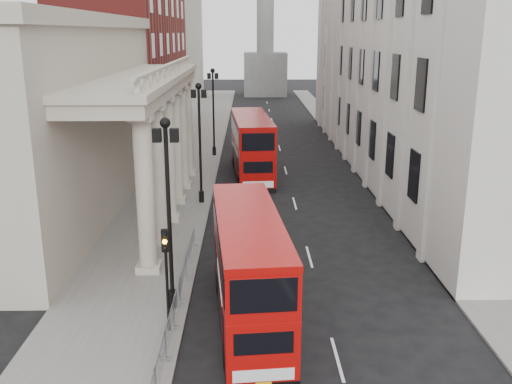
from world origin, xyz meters
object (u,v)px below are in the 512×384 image
at_px(pedestrian_a, 143,201).
at_px(bus_far, 252,145).
at_px(lamp_post_north, 213,106).
at_px(lamp_post_mid, 200,135).
at_px(pedestrian_b, 148,200).
at_px(pedestrian_c, 168,193).
at_px(monument_column, 265,8).
at_px(bus_near, 249,266).
at_px(lamp_post_south, 168,202).
at_px(traffic_light, 166,262).

bearing_deg(pedestrian_a, bus_far, 32.88).
distance_m(lamp_post_north, pedestrian_a, 19.17).
relative_size(lamp_post_mid, pedestrian_b, 4.52).
bearing_deg(bus_far, pedestrian_c, -129.07).
bearing_deg(monument_column, lamp_post_mid, -95.24).
relative_size(lamp_post_mid, bus_far, 0.71).
bearing_deg(bus_far, lamp_post_north, 110.55).
height_order(monument_column, pedestrian_c, monument_column).
xyz_separation_m(bus_far, pedestrian_a, (-7.30, -10.65, -1.70)).
distance_m(monument_column, lamp_post_mid, 73.14).
relative_size(monument_column, pedestrian_b, 29.43).
xyz_separation_m(bus_near, bus_far, (0.28, 25.06, 0.25)).
xyz_separation_m(lamp_post_south, pedestrian_b, (-3.30, 13.41, -3.87)).
relative_size(bus_far, pedestrian_b, 6.41).
relative_size(lamp_post_south, pedestrian_b, 4.52).
bearing_deg(lamp_post_south, pedestrian_b, 103.82).
bearing_deg(pedestrian_a, lamp_post_mid, 10.08).
height_order(lamp_post_mid, bus_far, lamp_post_mid).
distance_m(pedestrian_a, pedestrian_b, 0.47).
height_order(monument_column, bus_far, monument_column).
xyz_separation_m(pedestrian_a, pedestrian_b, (0.40, -0.21, 0.12)).
height_order(bus_near, bus_far, bus_far).
bearing_deg(lamp_post_mid, traffic_light, -89.68).
height_order(lamp_post_north, traffic_light, lamp_post_north).
relative_size(lamp_post_south, bus_far, 0.71).
bearing_deg(traffic_light, monument_column, 85.87).
bearing_deg(pedestrian_a, monument_column, 59.43).
bearing_deg(lamp_post_north, pedestrian_c, -98.08).
distance_m(lamp_post_mid, lamp_post_north, 16.00).
distance_m(monument_column, pedestrian_b, 76.72).
relative_size(lamp_post_north, bus_far, 0.71).
bearing_deg(pedestrian_c, lamp_post_north, 110.62).
bearing_deg(pedestrian_b, bus_far, -116.01).
bearing_deg(lamp_post_south, lamp_post_mid, 90.00).
distance_m(lamp_post_south, pedestrian_b, 14.34).
bearing_deg(monument_column, bus_near, -92.12).
bearing_deg(bus_near, pedestrian_b, 109.72).
height_order(bus_far, pedestrian_b, bus_far).
height_order(bus_near, pedestrian_a, bus_near).
bearing_deg(lamp_post_south, pedestrian_c, 98.38).
height_order(lamp_post_south, pedestrian_b, lamp_post_south).
xyz_separation_m(lamp_post_mid, traffic_light, (0.10, -18.02, -1.80)).
distance_m(lamp_post_south, bus_far, 24.64).
height_order(lamp_post_south, lamp_post_mid, same).
height_order(lamp_post_north, pedestrian_b, lamp_post_north).
height_order(lamp_post_mid, pedestrian_b, lamp_post_mid).
height_order(lamp_post_north, pedestrian_a, lamp_post_north).
distance_m(monument_column, traffic_light, 91.17).
relative_size(monument_column, bus_far, 4.59).
relative_size(traffic_light, pedestrian_a, 2.70).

